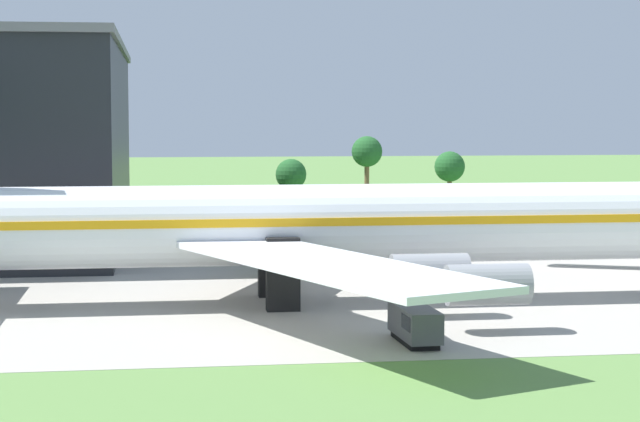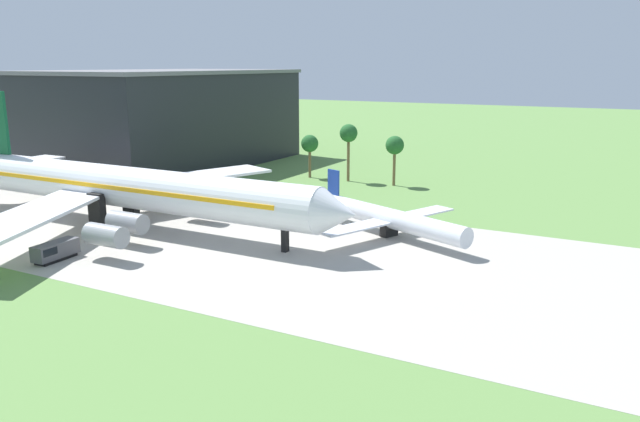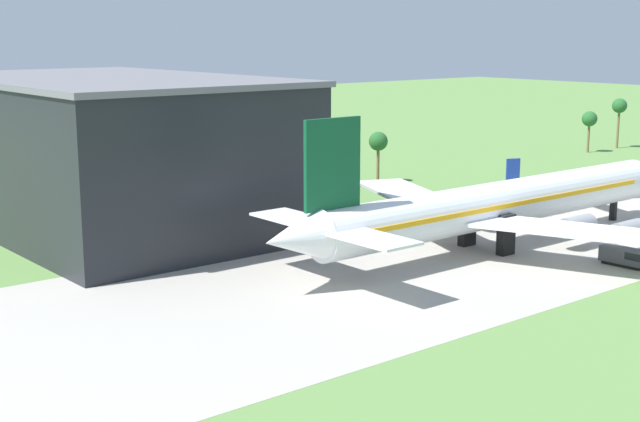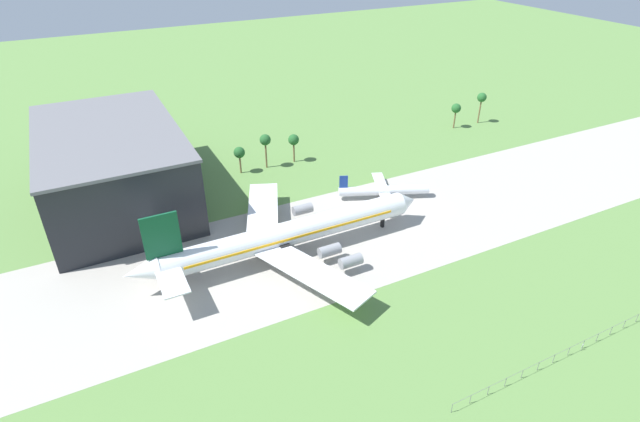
{
  "view_description": "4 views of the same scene",
  "coord_description": "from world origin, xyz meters",
  "px_view_note": "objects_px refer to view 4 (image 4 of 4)",
  "views": [
    {
      "loc": [
        -57.06,
        -85.9,
        14.06
      ],
      "look_at": [
        -45.18,
        -0.9,
        6.9
      ],
      "focal_mm": 65.0,
      "sensor_mm": 36.0,
      "label": 1
    },
    {
      "loc": [
        21.03,
        -65.71,
        23.35
      ],
      "look_at": [
        -13.74,
        -0.9,
        5.9
      ],
      "focal_mm": 35.0,
      "sensor_mm": 36.0,
      "label": 2
    },
    {
      "loc": [
        -137.63,
        -75.23,
        28.36
      ],
      "look_at": [
        -76.61,
        -0.9,
        8.89
      ],
      "focal_mm": 50.0,
      "sensor_mm": 36.0,
      "label": 3
    },
    {
      "loc": [
        -84.29,
        -93.76,
        72.24
      ],
      "look_at": [
        -34.44,
        5.0,
        6.0
      ],
      "focal_mm": 28.0,
      "sensor_mm": 36.0,
      "label": 4
    }
  ],
  "objects_px": {
    "regional_aircraft": "(383,190)",
    "no_stopping_sign": "(582,347)",
    "jet_airliner": "(286,234)",
    "terminal_building": "(114,166)",
    "baggage_tug": "(337,282)"
  },
  "relations": [
    {
      "from": "regional_aircraft",
      "to": "baggage_tug",
      "type": "xyz_separation_m",
      "value": [
        -31.49,
        -29.51,
        -1.33
      ]
    },
    {
      "from": "regional_aircraft",
      "to": "no_stopping_sign",
      "type": "relative_size",
      "value": 15.14
    },
    {
      "from": "jet_airliner",
      "to": "terminal_building",
      "type": "height_order",
      "value": "terminal_building"
    },
    {
      "from": "regional_aircraft",
      "to": "terminal_building",
      "type": "bearing_deg",
      "value": 154.11
    },
    {
      "from": "regional_aircraft",
      "to": "no_stopping_sign",
      "type": "xyz_separation_m",
      "value": [
        1.33,
        -67.56,
        -1.51
      ]
    },
    {
      "from": "regional_aircraft",
      "to": "no_stopping_sign",
      "type": "height_order",
      "value": "regional_aircraft"
    },
    {
      "from": "no_stopping_sign",
      "to": "jet_airliner",
      "type": "bearing_deg",
      "value": 124.78
    },
    {
      "from": "regional_aircraft",
      "to": "terminal_building",
      "type": "height_order",
      "value": "terminal_building"
    },
    {
      "from": "baggage_tug",
      "to": "no_stopping_sign",
      "type": "height_order",
      "value": "baggage_tug"
    },
    {
      "from": "jet_airliner",
      "to": "baggage_tug",
      "type": "distance_m",
      "value": 17.71
    },
    {
      "from": "jet_airliner",
      "to": "regional_aircraft",
      "type": "bearing_deg",
      "value": 19.82
    },
    {
      "from": "baggage_tug",
      "to": "no_stopping_sign",
      "type": "relative_size",
      "value": 3.55
    },
    {
      "from": "regional_aircraft",
      "to": "terminal_building",
      "type": "distance_m",
      "value": 77.17
    },
    {
      "from": "jet_airliner",
      "to": "regional_aircraft",
      "type": "relative_size",
      "value": 2.95
    },
    {
      "from": "no_stopping_sign",
      "to": "baggage_tug",
      "type": "bearing_deg",
      "value": 130.78
    }
  ]
}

